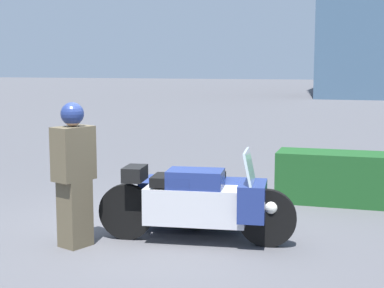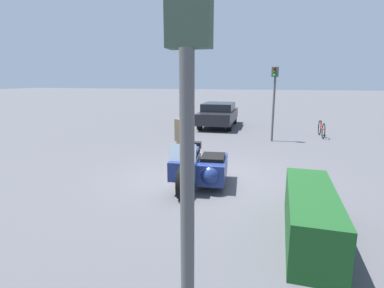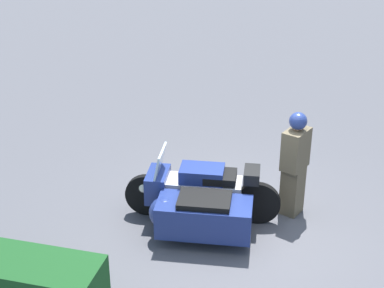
% 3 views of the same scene
% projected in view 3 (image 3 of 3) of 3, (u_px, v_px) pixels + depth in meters
% --- Properties ---
extents(ground_plane, '(160.00, 160.00, 0.00)m').
position_uv_depth(ground_plane, '(242.00, 230.00, 9.12)').
color(ground_plane, '#4C4C51').
extents(police_motorcycle, '(2.46, 1.30, 1.18)m').
position_uv_depth(police_motorcycle, '(197.00, 202.00, 8.95)').
color(police_motorcycle, black).
rests_on(police_motorcycle, ground).
extents(officer_rider, '(0.44, 0.55, 1.75)m').
position_uv_depth(officer_rider, '(295.00, 161.00, 9.20)').
color(officer_rider, brown).
rests_on(officer_rider, ground).
extents(hedge_bush_curbside, '(2.60, 0.75, 0.81)m').
position_uv_depth(hedge_bush_curbside, '(2.00, 283.00, 7.35)').
color(hedge_bush_curbside, '#19471E').
rests_on(hedge_bush_curbside, ground).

